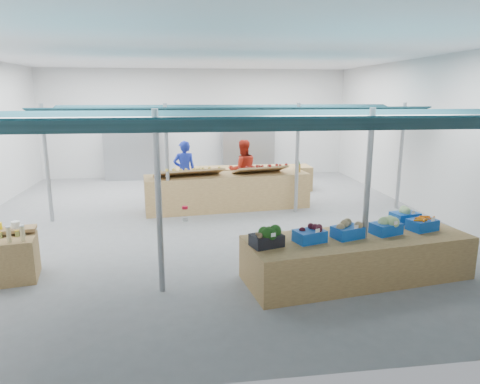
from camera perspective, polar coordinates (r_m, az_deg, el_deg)
The scene contains 22 objects.
floor at distance 11.22m, azimuth -4.37°, elevation -3.81°, with size 13.00×13.00×0.00m, color slate.
hall at distance 12.20m, azimuth -5.00°, elevation 10.15°, with size 13.00×13.00×13.00m.
pole_grid at distance 9.19m, azimuth 0.80°, elevation 4.12°, with size 10.00×4.60×3.00m.
awnings at distance 9.09m, azimuth 0.82°, elevation 10.16°, with size 9.50×7.08×0.30m.
back_shelving_left at distance 16.98m, azimuth -14.17°, elevation 4.98°, with size 2.00×0.50×2.00m, color #B23F33.
back_shelving_right at distance 17.08m, azimuth 1.06°, elevation 5.40°, with size 2.00×0.50×2.00m, color #B23F33.
veg_counter at distance 7.95m, azimuth 15.33°, elevation -8.39°, with size 3.98×1.33×0.77m, color brown.
fruit_counter at distance 12.27m, azimuth -1.68°, elevation 0.08°, with size 4.65×1.11×1.00m, color brown.
far_counter at distance 14.53m, azimuth 0.51°, elevation 1.74°, with size 4.59×0.92×0.83m, color brown.
vendor_left at distance 13.20m, azimuth -7.40°, elevation 2.79°, with size 0.68×0.44×1.86m, color #1B2DB1.
vendor_right at distance 13.33m, azimuth 0.37°, elevation 3.00°, with size 0.90×0.70×1.86m, color #B42416.
crate_broccoli at distance 7.04m, azimuth 3.57°, elevation -6.00°, with size 0.58×0.48×0.35m.
crate_beets at distance 7.34m, azimuth 9.28°, elevation -5.56°, with size 0.58×0.48×0.29m.
crate_celeriac at distance 7.67m, azimuth 14.15°, elevation -4.90°, with size 0.58×0.48×0.31m.
crate_cabbage at distance 8.07m, azimuth 18.91°, elevation -4.21°, with size 0.58×0.48×0.35m.
crate_carrots at distance 8.55m, azimuth 23.14°, elevation -3.96°, with size 0.58×0.48×0.29m.
sparrow at distance 6.84m, azimuth 2.57°, elevation -5.78°, with size 0.12×0.09×0.11m.
pole_ribbon at distance 8.23m, azimuth -7.35°, elevation -2.23°, with size 0.12×0.12×0.28m.
apple_heap_yellow at distance 11.85m, azimuth -6.83°, elevation 2.81°, with size 2.01×1.09×0.27m.
apple_heap_red at distance 12.26m, azimuth 2.71°, elevation 3.22°, with size 1.61×1.00×0.27m.
pineapple at distance 12.64m, azimuth 7.77°, elevation 3.48°, with size 0.14×0.14×0.39m.
crate_extra at distance 8.91m, azimuth 21.14°, elevation -2.89°, with size 0.56×0.45×0.32m.
Camera 1 is at (-0.61, -10.73, 3.20)m, focal length 32.00 mm.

